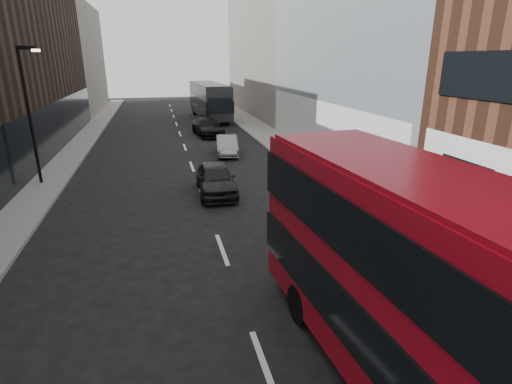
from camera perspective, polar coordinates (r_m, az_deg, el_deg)
sidewalk_right at (r=32.03m, az=3.58°, el=6.83°), size 3.00×80.00×0.15m
sidewalk_left at (r=31.21m, az=-24.84°, el=4.84°), size 2.00×80.00×0.15m
building_modern_block at (r=29.36m, az=14.75°, el=24.53°), size 5.03×22.00×20.00m
building_victorian at (r=50.79m, az=1.47°, el=22.03°), size 6.50×24.00×21.00m
building_left_mid at (r=36.22m, az=-30.62°, el=16.81°), size 5.00×24.00×14.00m
building_left_far at (r=57.72m, az=-24.51°, el=16.91°), size 5.00×20.00×13.00m
street_lamp at (r=23.89m, az=-29.60°, el=10.49°), size 1.06×0.22×7.00m
red_bus at (r=7.75m, az=26.43°, el=-14.47°), size 3.46×11.62×4.63m
grey_bus at (r=46.50m, az=-6.67°, el=12.93°), size 3.42×12.32×3.94m
car_a at (r=20.31m, az=-5.77°, el=1.94°), size 2.01×4.65×1.56m
car_b at (r=28.74m, az=-4.20°, el=6.69°), size 1.91×4.25×1.35m
car_c at (r=36.33m, az=-6.91°, el=9.22°), size 2.70×5.42×1.51m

